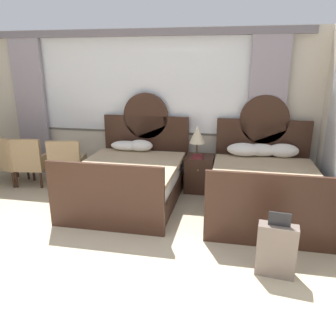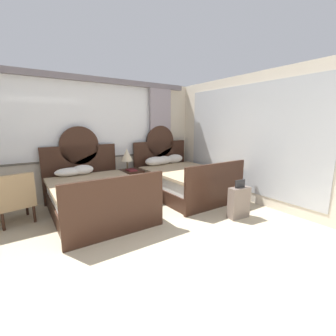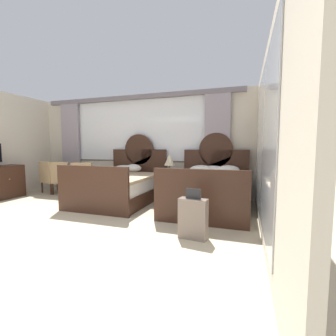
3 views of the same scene
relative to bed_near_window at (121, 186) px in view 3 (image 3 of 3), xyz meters
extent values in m
cube|color=beige|center=(-0.10, 1.15, 0.99)|extent=(6.19, 0.07, 2.70)
cube|color=#605B52|center=(-0.10, 1.11, 1.38)|extent=(4.09, 0.02, 1.73)
cube|color=white|center=(-0.10, 1.10, 1.38)|extent=(4.01, 0.02, 1.65)
cube|color=#998E99|center=(-2.28, 1.02, 0.94)|extent=(0.61, 0.08, 2.60)
cube|color=#998E99|center=(2.09, 1.02, 0.94)|extent=(0.61, 0.08, 2.60)
cube|color=slate|center=(-0.10, 1.02, 2.26)|extent=(5.70, 0.10, 0.12)
cube|color=beige|center=(3.04, -1.31, 0.99)|extent=(0.07, 4.86, 2.70)
cube|color=#B2B7BC|center=(2.99, -1.01, 0.99)|extent=(0.01, 3.40, 2.27)
cube|color=#382116|center=(0.00, -0.05, -0.21)|extent=(1.49, 2.01, 0.30)
cube|color=white|center=(0.00, -0.05, 0.08)|extent=(1.43, 1.91, 0.27)
cube|color=tan|center=(0.00, -0.13, 0.24)|extent=(1.53, 1.81, 0.06)
cube|color=#382116|center=(0.00, 0.99, 0.25)|extent=(1.57, 0.06, 1.22)
cylinder|color=#382116|center=(0.00, 0.99, 0.86)|extent=(0.82, 0.06, 0.82)
cube|color=#382116|center=(0.00, -1.08, 0.10)|extent=(1.57, 0.06, 0.92)
ellipsoid|color=white|center=(-0.29, 0.72, 0.36)|extent=(0.57, 0.30, 0.17)
ellipsoid|color=white|center=(-0.03, 0.71, 0.37)|extent=(0.44, 0.31, 0.20)
cube|color=#382116|center=(2.07, -0.05, -0.21)|extent=(1.49, 2.01, 0.30)
cube|color=white|center=(2.07, -0.05, 0.08)|extent=(1.43, 1.91, 0.27)
cube|color=tan|center=(2.07, -0.13, 0.24)|extent=(1.53, 1.81, 0.06)
cube|color=#382116|center=(2.07, 0.99, 0.25)|extent=(1.57, 0.06, 1.22)
cylinder|color=#382116|center=(2.07, 0.99, 0.86)|extent=(0.82, 0.06, 0.82)
cube|color=#382116|center=(2.07, -1.08, 0.10)|extent=(1.57, 0.06, 0.92)
ellipsoid|color=white|center=(1.77, 0.74, 0.38)|extent=(0.57, 0.32, 0.22)
ellipsoid|color=white|center=(2.04, 0.79, 0.38)|extent=(0.54, 0.26, 0.21)
ellipsoid|color=white|center=(2.40, 0.78, 0.39)|extent=(0.50, 0.25, 0.23)
cube|color=#382116|center=(1.04, 0.64, -0.05)|extent=(0.47, 0.47, 0.62)
sphere|color=tan|center=(1.04, 0.39, 0.08)|extent=(0.02, 0.02, 0.02)
cylinder|color=brown|center=(0.97, 0.71, 0.27)|extent=(0.14, 0.14, 0.02)
cylinder|color=brown|center=(0.97, 0.71, 0.37)|extent=(0.03, 0.03, 0.19)
cone|color=beige|center=(0.97, 0.71, 0.61)|extent=(0.27, 0.27, 0.29)
cube|color=maroon|center=(1.00, 0.54, 0.27)|extent=(0.18, 0.26, 0.03)
sphere|color=tan|center=(-2.72, -0.64, 0.13)|extent=(0.03, 0.03, 0.03)
cube|color=tan|center=(-1.26, 0.38, -0.01)|extent=(0.65, 0.65, 0.10)
cube|color=tan|center=(-1.22, 0.15, 0.28)|extent=(0.55, 0.19, 0.48)
cube|color=tan|center=(-1.03, 0.43, 0.12)|extent=(0.16, 0.49, 0.16)
cube|color=tan|center=(-1.50, 0.33, 0.12)|extent=(0.16, 0.49, 0.16)
cylinder|color=#382116|center=(-1.09, 0.65, -0.21)|extent=(0.04, 0.04, 0.30)
cylinder|color=#382116|center=(-1.53, 0.56, -0.21)|extent=(0.04, 0.04, 0.30)
cylinder|color=#382116|center=(-1.00, 0.21, -0.21)|extent=(0.04, 0.04, 0.30)
cylinder|color=#382116|center=(-1.44, 0.12, -0.21)|extent=(0.04, 0.04, 0.30)
cube|color=tan|center=(-1.98, 0.38, -0.01)|extent=(0.62, 0.62, 0.10)
cube|color=tan|center=(-1.94, 0.15, 0.28)|extent=(0.55, 0.16, 0.48)
cube|color=tan|center=(-1.73, 0.42, 0.12)|extent=(0.13, 0.50, 0.16)
cube|color=tan|center=(-2.22, 0.35, 0.12)|extent=(0.13, 0.50, 0.16)
cylinder|color=#382116|center=(-1.79, 0.64, -0.21)|extent=(0.04, 0.04, 0.30)
cylinder|color=#382116|center=(-2.23, 0.57, -0.21)|extent=(0.04, 0.04, 0.30)
cylinder|color=#382116|center=(-1.72, 0.19, -0.21)|extent=(0.04, 0.04, 0.30)
cylinder|color=#382116|center=(-2.17, 0.13, -0.21)|extent=(0.04, 0.04, 0.30)
cube|color=tan|center=(-2.36, 0.38, -0.01)|extent=(0.68, 0.68, 0.10)
cube|color=tan|center=(-2.43, 0.16, 0.28)|extent=(0.55, 0.23, 0.48)
cube|color=tan|center=(-2.13, 0.32, 0.12)|extent=(0.19, 0.49, 0.16)
cube|color=tan|center=(-2.60, 0.45, 0.12)|extent=(0.19, 0.49, 0.16)
cylinder|color=#382116|center=(-2.09, 0.54, -0.21)|extent=(0.04, 0.04, 0.30)
cylinder|color=#382116|center=(-2.52, 0.66, -0.21)|extent=(0.04, 0.04, 0.30)
cylinder|color=#382116|center=(-2.21, 0.11, -0.21)|extent=(0.04, 0.04, 0.30)
cylinder|color=#382116|center=(-2.64, 0.23, -0.21)|extent=(0.04, 0.04, 0.30)
cube|color=#75665B|center=(2.09, -1.64, -0.08)|extent=(0.41, 0.22, 0.56)
cube|color=#232326|center=(2.09, -1.64, 0.27)|extent=(0.22, 0.05, 0.14)
cylinder|color=black|center=(1.93, -1.62, -0.34)|extent=(0.05, 0.03, 0.05)
cylinder|color=black|center=(2.24, -1.66, -0.34)|extent=(0.05, 0.03, 0.05)
camera|label=1|loc=(1.59, -4.84, 1.76)|focal=35.81mm
camera|label=2|loc=(-1.14, -4.13, 1.33)|focal=24.16mm
camera|label=3|loc=(2.75, -4.74, 0.91)|focal=24.72mm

